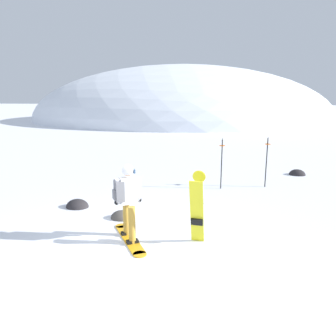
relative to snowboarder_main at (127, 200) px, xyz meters
name	(u,v)px	position (x,y,z in m)	size (l,w,h in m)	color
ground_plane	(132,248)	(0.22, -0.38, -0.92)	(300.00, 300.00, 0.00)	white
ridge_peak_main	(179,119)	(-7.74, 40.75, -0.92)	(42.38, 38.14, 15.36)	white
snowboarder_main	(127,200)	(0.00, 0.00, 0.00)	(1.20, 1.54, 1.71)	orange
spare_snowboard	(197,208)	(1.51, 0.16, -0.11)	(0.28, 0.47, 1.60)	yellow
piste_marker_near	(222,160)	(1.62, 4.66, 0.10)	(0.20, 0.20, 1.77)	black
piste_marker_far	(267,158)	(3.13, 5.26, 0.11)	(0.20, 0.20, 1.79)	black
rock_dark	(122,218)	(-0.64, 1.17, -0.92)	(0.58, 0.50, 0.41)	#4C4742
rock_mid	(77,207)	(-2.22, 1.67, -0.92)	(0.66, 0.56, 0.47)	#282628
rock_small	(297,175)	(4.49, 7.48, -0.92)	(0.65, 0.55, 0.45)	#282628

